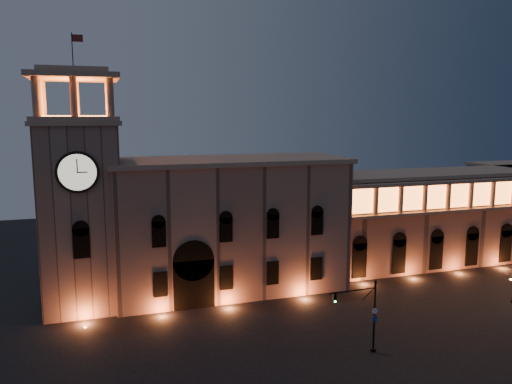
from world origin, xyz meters
The scene contains 5 objects.
ground centered at (0.00, 0.00, 0.00)m, with size 160.00×160.00×0.00m, color black.
government_building centered at (-2.08, 21.93, 8.77)m, with size 30.80×12.80×17.60m.
clock_tower centered at (-20.50, 20.98, 12.50)m, with size 9.80×9.80×32.40m.
colonnade_wing centered at (32.00, 23.92, 7.33)m, with size 40.60×11.50×14.50m.
traffic_light centered at (5.87, -0.34, 3.84)m, with size 5.33×0.60×7.31m.
Camera 1 is at (-18.48, -40.96, 23.06)m, focal length 35.00 mm.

